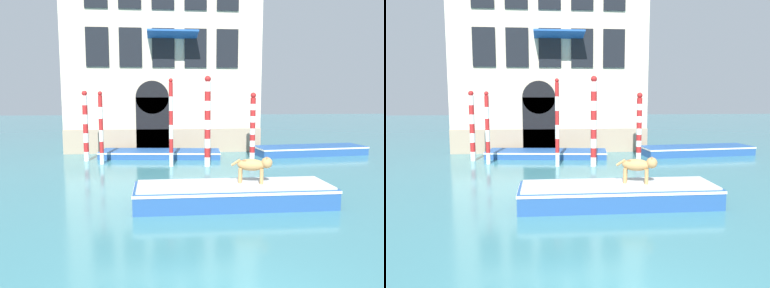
% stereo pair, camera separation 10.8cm
% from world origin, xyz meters
% --- Properties ---
extents(boat_foreground, '(6.06, 1.80, 0.67)m').
position_xyz_m(boat_foreground, '(1.27, 6.16, 0.36)').
color(boat_foreground, '#234C8C').
rests_on(boat_foreground, ground_plane).
extents(dog_on_deck, '(1.22, 0.61, 0.84)m').
position_xyz_m(dog_on_deck, '(1.92, 6.22, 1.22)').
color(dog_on_deck, tan).
rests_on(dog_on_deck, boat_foreground).
extents(boat_moored_near_palazzo, '(6.61, 2.55, 0.38)m').
position_xyz_m(boat_moored_near_palazzo, '(-0.84, 15.32, 0.21)').
color(boat_moored_near_palazzo, '#234C8C').
rests_on(boat_moored_near_palazzo, ground_plane).
extents(boat_moored_far, '(6.41, 2.47, 0.49)m').
position_xyz_m(boat_moored_far, '(7.64, 15.47, 0.26)').
color(boat_moored_far, '#234C8C').
rests_on(boat_moored_far, ground_plane).
extents(mooring_pole_0, '(0.27, 0.27, 3.58)m').
position_xyz_m(mooring_pole_0, '(-4.63, 14.58, 1.81)').
color(mooring_pole_0, white).
rests_on(mooring_pole_0, ground_plane).
extents(mooring_pole_1, '(0.21, 0.21, 3.54)m').
position_xyz_m(mooring_pole_1, '(-3.71, 13.57, 1.79)').
color(mooring_pole_1, white).
rests_on(mooring_pole_1, ground_plane).
extents(mooring_pole_2, '(0.29, 0.29, 3.49)m').
position_xyz_m(mooring_pole_2, '(4.03, 14.47, 1.77)').
color(mooring_pole_2, white).
rests_on(mooring_pole_2, ground_plane).
extents(mooring_pole_3, '(0.29, 0.29, 4.24)m').
position_xyz_m(mooring_pole_3, '(1.34, 12.50, 2.14)').
color(mooring_pole_3, white).
rests_on(mooring_pole_3, ground_plane).
extents(mooring_pole_4, '(0.19, 0.19, 4.13)m').
position_xyz_m(mooring_pole_4, '(-0.36, 12.66, 2.08)').
color(mooring_pole_4, white).
rests_on(mooring_pole_4, ground_plane).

